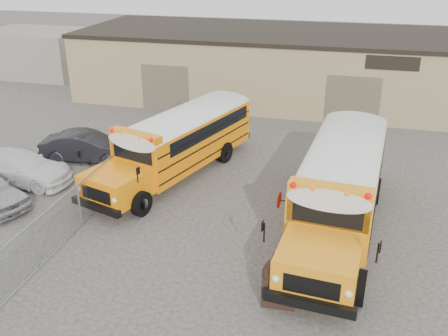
% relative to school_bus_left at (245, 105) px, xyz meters
% --- Properties ---
extents(ground, '(120.00, 120.00, 0.00)m').
position_rel_school_bus_left_xyz_m(ground, '(1.96, -11.81, -1.76)').
color(ground, '#393734').
rests_on(ground, ground).
extents(warehouse, '(30.20, 10.20, 4.67)m').
position_rel_school_bus_left_xyz_m(warehouse, '(1.96, 8.18, 0.62)').
color(warehouse, '#988A5E').
rests_on(warehouse, ground).
extents(chainlink_fence, '(0.07, 18.07, 1.81)m').
position_rel_school_bus_left_xyz_m(chainlink_fence, '(-4.04, -8.81, -0.85)').
color(chainlink_fence, gray).
rests_on(chainlink_fence, ground).
extents(distant_building_left, '(8.00, 6.00, 3.60)m').
position_rel_school_bus_left_xyz_m(distant_building_left, '(-20.04, 10.19, 0.04)').
color(distant_building_left, gray).
rests_on(distant_building_left, ground).
extents(school_bus_left, '(5.54, 10.64, 3.04)m').
position_rel_school_bus_left_xyz_m(school_bus_left, '(0.00, 0.00, 0.00)').
color(school_bus_left, orange).
rests_on(school_bus_left, ground).
extents(school_bus_right, '(3.93, 11.36, 3.27)m').
position_rel_school_bus_left_xyz_m(school_bus_right, '(6.31, -2.45, 0.13)').
color(school_bus_right, orange).
rests_on(school_bus_right, ground).
extents(tarp_bundle, '(1.11, 1.11, 1.52)m').
position_rel_school_bus_left_xyz_m(tarp_bundle, '(4.16, -14.39, -0.98)').
color(tarp_bundle, black).
rests_on(tarp_bundle, ground).
extents(car_white, '(5.17, 2.27, 1.48)m').
position_rel_school_bus_left_xyz_m(car_white, '(-8.76, -8.89, -1.02)').
color(car_white, white).
rests_on(car_white, ground).
extents(car_dark, '(4.74, 2.22, 1.50)m').
position_rel_school_bus_left_xyz_m(car_dark, '(-6.97, -5.81, -1.00)').
color(car_dark, black).
rests_on(car_dark, ground).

